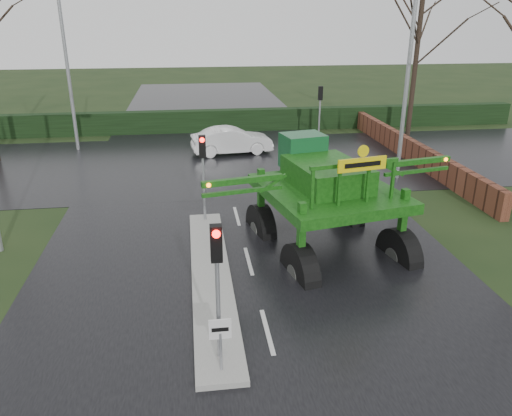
{
  "coord_description": "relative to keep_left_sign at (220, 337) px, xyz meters",
  "views": [
    {
      "loc": [
        -1.76,
        -10.77,
        7.72
      ],
      "look_at": [
        0.22,
        3.77,
        2.0
      ],
      "focal_mm": 35.0,
      "sensor_mm": 36.0,
      "label": 1
    }
  ],
  "objects": [
    {
      "name": "traffic_signal_near",
      "position": [
        0.0,
        0.49,
        1.53
      ],
      "size": [
        0.26,
        0.33,
        3.52
      ],
      "color": "gray",
      "rests_on": "ground"
    },
    {
      "name": "tree_right_far",
      "position": [
        14.3,
        22.5,
        5.44
      ],
      "size": [
        7.0,
        7.0,
        12.05
      ],
      "color": "black",
      "rests_on": "ground"
    },
    {
      "name": "traffic_signal_far",
      "position": [
        7.8,
        21.51,
        1.53
      ],
      "size": [
        0.26,
        0.33,
        3.52
      ],
      "rotation": [
        0.0,
        0.0,
        3.14
      ],
      "color": "gray",
      "rests_on": "ground"
    },
    {
      "name": "ground",
      "position": [
        1.3,
        1.5,
        -1.06
      ],
      "size": [
        140.0,
        140.0,
        0.0
      ],
      "primitive_type": "plane",
      "color": "black",
      "rests_on": "ground"
    },
    {
      "name": "street_light_right",
      "position": [
        9.49,
        13.5,
        4.93
      ],
      "size": [
        3.85,
        0.3,
        10.0
      ],
      "color": "gray",
      "rests_on": "ground"
    },
    {
      "name": "brick_wall",
      "position": [
        11.8,
        17.5,
        -0.46
      ],
      "size": [
        0.4,
        20.0,
        1.2
      ],
      "primitive_type": "cube",
      "color": "#592D1E",
      "rests_on": "ground"
    },
    {
      "name": "keep_left_sign",
      "position": [
        0.0,
        0.0,
        0.0
      ],
      "size": [
        0.5,
        0.07,
        1.35
      ],
      "color": "gray",
      "rests_on": "ground"
    },
    {
      "name": "street_light_left_far",
      "position": [
        -6.89,
        21.5,
        4.93
      ],
      "size": [
        3.85,
        0.3,
        10.0
      ],
      "color": "gray",
      "rests_on": "ground"
    },
    {
      "name": "road_cross",
      "position": [
        1.3,
        17.5,
        -1.05
      ],
      "size": [
        80.0,
        12.0,
        0.02
      ],
      "primitive_type": "cube",
      "color": "black",
      "rests_on": "ground"
    },
    {
      "name": "hedge_row",
      "position": [
        1.3,
        25.5,
        -0.31
      ],
      "size": [
        44.0,
        0.9,
        1.5
      ],
      "primitive_type": "cube",
      "color": "black",
      "rests_on": "ground"
    },
    {
      "name": "traffic_signal_mid",
      "position": [
        0.0,
        8.99,
        1.53
      ],
      "size": [
        0.26,
        0.33,
        3.52
      ],
      "color": "gray",
      "rests_on": "ground"
    },
    {
      "name": "white_sedan",
      "position": [
        2.0,
        19.33,
        -1.06
      ],
      "size": [
        4.85,
        2.17,
        1.55
      ],
      "primitive_type": "imported",
      "rotation": [
        0.0,
        0.0,
        1.69
      ],
      "color": "silver",
      "rests_on": "ground"
    },
    {
      "name": "crop_sprayer",
      "position": [
        2.76,
        4.64,
        1.36
      ],
      "size": [
        9.01,
        6.43,
        5.12
      ],
      "rotation": [
        0.0,
        0.0,
        0.2
      ],
      "color": "black",
      "rests_on": "ground"
    },
    {
      "name": "median_island",
      "position": [
        0.0,
        4.5,
        -0.97
      ],
      "size": [
        1.2,
        10.0,
        0.16
      ],
      "primitive_type": "cube",
      "color": "gray",
      "rests_on": "ground"
    },
    {
      "name": "road_main",
      "position": [
        1.3,
        11.5,
        -1.05
      ],
      "size": [
        14.0,
        80.0,
        0.02
      ],
      "primitive_type": "cube",
      "color": "black",
      "rests_on": "ground"
    }
  ]
}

